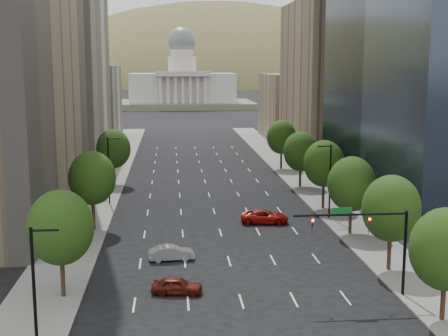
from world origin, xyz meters
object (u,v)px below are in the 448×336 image
object	(u,v)px
car_silver	(171,253)
car_red_far	(264,217)
traffic_signal	(375,234)
capitol	(182,87)
car_maroon	(177,285)

from	to	relation	value
car_silver	car_red_far	world-z (taller)	car_red_far
traffic_signal	car_silver	bearing A→B (deg)	145.94
car_silver	car_red_far	distance (m)	16.85
car_red_far	capitol	bearing A→B (deg)	7.23
traffic_signal	car_maroon	bearing A→B (deg)	172.41
car_maroon	car_red_far	size ratio (longest dim) A/B	0.74
car_silver	capitol	bearing A→B (deg)	-7.65
car_silver	car_red_far	bearing A→B (deg)	-46.37
car_maroon	car_silver	bearing A→B (deg)	10.37
traffic_signal	car_silver	world-z (taller)	traffic_signal
car_maroon	car_red_far	distance (m)	23.98
traffic_signal	car_maroon	distance (m)	16.29
capitol	car_red_far	world-z (taller)	capitol
capitol	traffic_signal	bearing A→B (deg)	-87.26
capitol	car_red_far	distance (m)	196.29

